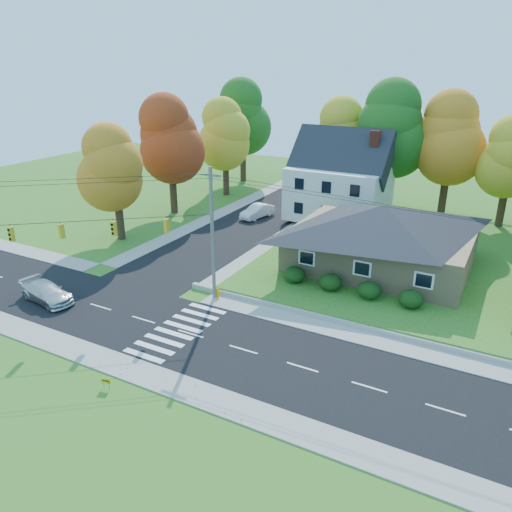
{
  "coord_description": "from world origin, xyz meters",
  "views": [
    {
      "loc": [
        17.43,
        -23.06,
        16.86
      ],
      "look_at": [
        0.55,
        8.0,
        2.85
      ],
      "focal_mm": 35.0,
      "sensor_mm": 36.0,
      "label": 1
    }
  ],
  "objects": [
    {
      "name": "ground",
      "position": [
        0.0,
        0.0,
        0.0
      ],
      "size": [
        120.0,
        120.0,
        0.0
      ],
      "primitive_type": "plane",
      "color": "#3D7923"
    },
    {
      "name": "road_cross",
      "position": [
        -8.0,
        26.0,
        0.01
      ],
      "size": [
        8.0,
        44.0,
        0.02
      ],
      "primitive_type": "cube",
      "color": "black",
      "rests_on": "ground"
    },
    {
      "name": "yard_sign",
      "position": [
        -0.66,
        -6.96,
        0.47
      ],
      "size": [
        0.51,
        0.19,
        0.66
      ],
      "color": "black",
      "rests_on": "ground"
    },
    {
      "name": "sidewalk_north",
      "position": [
        0.0,
        5.0,
        0.04
      ],
      "size": [
        90.0,
        2.0,
        0.08
      ],
      "primitive_type": "cube",
      "color": "#9C9A90",
      "rests_on": "ground"
    },
    {
      "name": "tree_lot_0",
      "position": [
        -2.0,
        34.0,
        8.31
      ],
      "size": [
        6.72,
        6.72,
        12.51
      ],
      "color": "#3F2A19",
      "rests_on": "lawn"
    },
    {
      "name": "lawn",
      "position": [
        13.0,
        21.0,
        0.25
      ],
      "size": [
        30.0,
        30.0,
        0.5
      ],
      "primitive_type": "cube",
      "color": "#3D7923",
      "rests_on": "ground"
    },
    {
      "name": "fire_hydrant",
      "position": [
        -1.34,
        5.41,
        0.37
      ],
      "size": [
        0.44,
        0.34,
        0.77
      ],
      "color": "#E5AC00",
      "rests_on": "ground"
    },
    {
      "name": "tree_lot_2",
      "position": [
        10.0,
        34.0,
        8.96
      ],
      "size": [
        7.28,
        7.28,
        13.56
      ],
      "color": "#3F2A19",
      "rests_on": "lawn"
    },
    {
      "name": "tree_lot_3",
      "position": [
        16.0,
        33.0,
        7.65
      ],
      "size": [
        6.16,
        6.16,
        11.47
      ],
      "color": "#3F2A19",
      "rests_on": "lawn"
    },
    {
      "name": "colonial_house",
      "position": [
        0.04,
        28.0,
        4.58
      ],
      "size": [
        10.4,
        8.4,
        9.6
      ],
      "color": "silver",
      "rests_on": "lawn"
    },
    {
      "name": "silver_sedan",
      "position": [
        -12.17,
        -1.17,
        0.72
      ],
      "size": [
        5.09,
        2.69,
        1.41
      ],
      "primitive_type": "imported",
      "rotation": [
        0.0,
        0.0,
        1.42
      ],
      "color": "silver",
      "rests_on": "road_main"
    },
    {
      "name": "hedge_row",
      "position": [
        7.5,
        9.8,
        1.14
      ],
      "size": [
        10.7,
        1.7,
        1.27
      ],
      "color": "#163A10",
      "rests_on": "lawn"
    },
    {
      "name": "white_car",
      "position": [
        -8.42,
        24.79,
        0.76
      ],
      "size": [
        2.45,
        4.73,
        1.48
      ],
      "primitive_type": "imported",
      "rotation": [
        0.0,
        0.0,
        -0.2
      ],
      "color": "silver",
      "rests_on": "road_cross"
    },
    {
      "name": "tree_west_1",
      "position": [
        -18.0,
        22.0,
        8.46
      ],
      "size": [
        7.28,
        7.28,
        13.56
      ],
      "color": "#3F2A19",
      "rests_on": "ground"
    },
    {
      "name": "sidewalk_south",
      "position": [
        0.0,
        -5.0,
        0.04
      ],
      "size": [
        90.0,
        2.0,
        0.08
      ],
      "primitive_type": "cube",
      "color": "#9C9A90",
      "rests_on": "ground"
    },
    {
      "name": "road_main",
      "position": [
        0.0,
        0.0,
        0.01
      ],
      "size": [
        90.0,
        8.0,
        0.02
      ],
      "primitive_type": "cube",
      "color": "black",
      "rests_on": "ground"
    },
    {
      "name": "tree_west_3",
      "position": [
        -19.0,
        40.0,
        9.11
      ],
      "size": [
        7.84,
        7.84,
        14.6
      ],
      "color": "#3F2A19",
      "rests_on": "ground"
    },
    {
      "name": "tree_west_0",
      "position": [
        -17.0,
        12.0,
        7.15
      ],
      "size": [
        6.16,
        6.16,
        11.47
      ],
      "color": "#3F2A19",
      "rests_on": "ground"
    },
    {
      "name": "tree_lot_1",
      "position": [
        4.0,
        33.0,
        9.61
      ],
      "size": [
        7.84,
        7.84,
        14.6
      ],
      "color": "#3F2A19",
      "rests_on": "lawn"
    },
    {
      "name": "tree_west_2",
      "position": [
        -17.0,
        32.0,
        7.81
      ],
      "size": [
        6.72,
        6.72,
        12.51
      ],
      "color": "#3F2A19",
      "rests_on": "ground"
    },
    {
      "name": "ranch_house",
      "position": [
        8.0,
        16.0,
        3.27
      ],
      "size": [
        14.6,
        10.6,
        5.4
      ],
      "color": "tan",
      "rests_on": "lawn"
    },
    {
      "name": "traffic_infrastructure",
      "position": [
        -0.15,
        1.35,
        5.15
      ],
      "size": [
        38.1,
        10.66,
        10.0
      ],
      "color": "#666059",
      "rests_on": "ground"
    }
  ]
}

